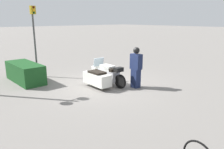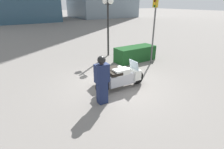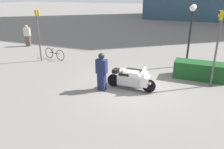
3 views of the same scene
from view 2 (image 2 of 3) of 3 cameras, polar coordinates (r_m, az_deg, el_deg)
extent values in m
plane|color=slate|center=(7.66, 2.19, -3.91)|extent=(160.00, 160.00, 0.00)
cylinder|color=black|center=(7.86, 8.24, -0.98)|extent=(0.61, 0.11, 0.61)
cylinder|color=black|center=(6.97, -3.05, -3.95)|extent=(0.61, 0.11, 0.61)
cylinder|color=black|center=(7.85, -0.87, -1.30)|extent=(0.48, 0.11, 0.48)
cube|color=#B7B7BC|center=(7.32, 2.96, -1.44)|extent=(1.24, 0.46, 0.45)
cube|color=silver|center=(7.20, 3.01, 0.92)|extent=(0.68, 0.42, 0.24)
cube|color=black|center=(7.06, 1.12, 0.34)|extent=(0.50, 0.42, 0.12)
cube|color=silver|center=(7.67, 7.28, 0.27)|extent=(0.33, 0.59, 0.44)
cube|color=silver|center=(7.50, 7.17, 3.14)|extent=(0.12, 0.56, 0.40)
sphere|color=white|center=(7.83, 8.55, 0.13)|extent=(0.18, 0.18, 0.18)
cube|color=silver|center=(7.82, -0.52, -0.18)|extent=(1.40, 0.59, 0.50)
sphere|color=silver|center=(8.10, 3.08, 0.82)|extent=(0.47, 0.47, 0.48)
cube|color=black|center=(7.71, -0.53, 1.81)|extent=(0.77, 0.49, 0.09)
cube|color=black|center=(6.81, -2.31, 0.10)|extent=(0.25, 0.39, 0.18)
cube|color=#192347|center=(6.31, -3.20, -5.85)|extent=(0.35, 0.30, 0.83)
cube|color=#192347|center=(5.99, -3.36, 0.40)|extent=(0.49, 0.31, 0.66)
sphere|color=tan|center=(5.84, -3.45, 4.40)|extent=(0.22, 0.22, 0.22)
sphere|color=black|center=(5.83, -3.46, 4.77)|extent=(0.28, 0.28, 0.28)
cube|color=#19471E|center=(11.01, 7.54, 6.72)|extent=(2.57, 0.99, 0.89)
cylinder|color=black|center=(11.84, -1.29, 14.36)|extent=(0.12, 0.12, 3.46)
cylinder|color=black|center=(11.72, -1.37, 22.02)|extent=(0.05, 0.71, 0.05)
sphere|color=white|center=(12.03, -2.32, 22.85)|extent=(0.35, 0.35, 0.35)
sphere|color=white|center=(11.42, -0.38, 22.88)|extent=(0.35, 0.35, 0.35)
sphere|color=black|center=(11.73, -1.38, 23.14)|extent=(0.12, 0.12, 0.12)
cylinder|color=#4C4C4C|center=(10.53, 13.27, 11.91)|extent=(0.09, 0.09, 3.15)
cube|color=#B79319|center=(10.33, 14.02, 21.58)|extent=(0.19, 0.28, 0.40)
sphere|color=#410707|center=(10.27, 13.87, 22.32)|extent=(0.11, 0.11, 0.11)
sphere|color=orange|center=(10.27, 13.80, 21.59)|extent=(0.11, 0.11, 0.11)
sphere|color=#07350F|center=(10.27, 13.73, 20.87)|extent=(0.11, 0.11, 0.11)
camera|label=1|loc=(12.28, -50.31, 12.49)|focal=35.00mm
camera|label=3|loc=(7.59, 89.25, 7.58)|focal=35.00mm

